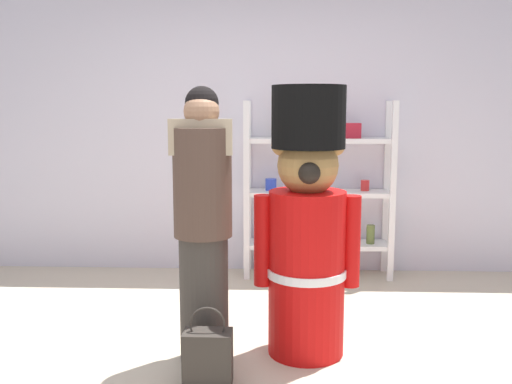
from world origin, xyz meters
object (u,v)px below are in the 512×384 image
at_px(person_shopper, 203,223).
at_px(shopping_bag, 208,357).
at_px(merchandise_shelf, 318,190).
at_px(teddy_bear_guard, 307,227).

relative_size(person_shopper, shopping_bag, 3.66).
xyz_separation_m(merchandise_shelf, person_shopper, (-0.78, -1.76, 0.06)).
height_order(person_shopper, shopping_bag, person_shopper).
height_order(teddy_bear_guard, shopping_bag, teddy_bear_guard).
height_order(merchandise_shelf, shopping_bag, merchandise_shelf).
xyz_separation_m(teddy_bear_guard, shopping_bag, (-0.55, -0.43, -0.62)).
bearing_deg(shopping_bag, merchandise_shelf, 70.77).
xyz_separation_m(merchandise_shelf, shopping_bag, (-0.72, -2.07, -0.61)).
bearing_deg(merchandise_shelf, person_shopper, -113.80).
distance_m(merchandise_shelf, shopping_bag, 2.27).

